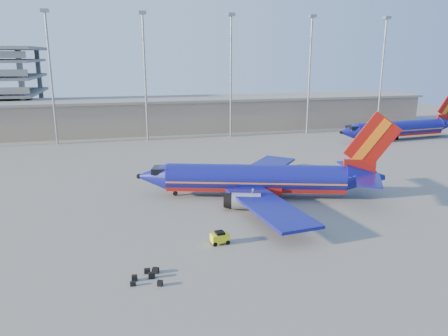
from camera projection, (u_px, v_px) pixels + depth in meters
The scene contains 7 objects.
ground at pixel (207, 201), 59.99m from camera, with size 220.00×220.00×0.00m, color slate.
terminal_building at pixel (201, 113), 115.71m from camera, with size 122.00×16.00×8.50m.
light_mast_row at pixel (189, 63), 99.95m from camera, with size 101.60×1.60×28.65m.
aircraft_main at pixel (261, 179), 60.90m from camera, with size 35.22×33.37×12.24m.
aircraft_second at pixel (401, 128), 102.41m from camera, with size 34.38×13.33×11.65m.
baggage_tug at pixel (220, 237), 46.28m from camera, with size 2.04×1.39×1.37m.
luggage_pile at pixel (148, 276), 39.18m from camera, with size 2.82×3.00×0.55m.
Camera 1 is at (-10.98, -55.86, 19.56)m, focal length 35.00 mm.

